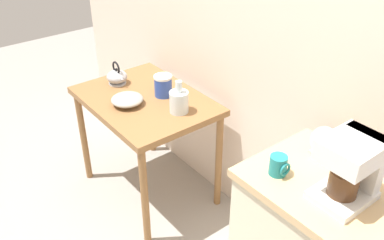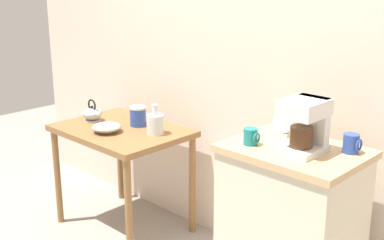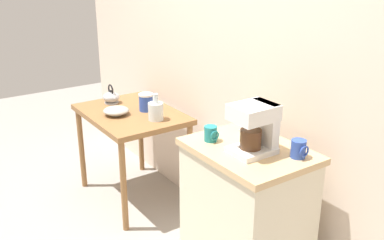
{
  "view_description": "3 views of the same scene",
  "coord_description": "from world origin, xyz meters",
  "px_view_note": "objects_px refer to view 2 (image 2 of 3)",
  "views": [
    {
      "loc": [
        1.35,
        -1.23,
        1.99
      ],
      "look_at": [
        -0.12,
        -0.09,
        0.84
      ],
      "focal_mm": 39.73,
      "sensor_mm": 36.0,
      "label": 1
    },
    {
      "loc": [
        1.97,
        -2.08,
        1.76
      ],
      "look_at": [
        0.08,
        -0.12,
        0.95
      ],
      "focal_mm": 47.86,
      "sensor_mm": 36.0,
      "label": 2
    },
    {
      "loc": [
        2.34,
        -1.51,
        1.89
      ],
      "look_at": [
        0.25,
        -0.09,
        0.95
      ],
      "focal_mm": 42.58,
      "sensor_mm": 36.0,
      "label": 3
    }
  ],
  "objects_px": {
    "glass_carafe_vase": "(155,124)",
    "canister_enamel": "(138,116)",
    "mug_dark_teal": "(251,137)",
    "teakettle": "(93,114)",
    "table_clock": "(284,124)",
    "coffee_maker": "(306,123)",
    "mug_blue": "(351,144)",
    "bowl_stoneware": "(107,127)"
  },
  "relations": [
    {
      "from": "glass_carafe_vase",
      "to": "canister_enamel",
      "type": "xyz_separation_m",
      "value": [
        -0.22,
        0.04,
        -0.0
      ]
    },
    {
      "from": "canister_enamel",
      "to": "table_clock",
      "type": "distance_m",
      "value": 1.16
    },
    {
      "from": "bowl_stoneware",
      "to": "table_clock",
      "type": "height_order",
      "value": "table_clock"
    },
    {
      "from": "bowl_stoneware",
      "to": "mug_dark_teal",
      "type": "distance_m",
      "value": 1.16
    },
    {
      "from": "table_clock",
      "to": "mug_dark_teal",
      "type": "bearing_deg",
      "value": -97.46
    },
    {
      "from": "teakettle",
      "to": "glass_carafe_vase",
      "type": "height_order",
      "value": "glass_carafe_vase"
    },
    {
      "from": "bowl_stoneware",
      "to": "table_clock",
      "type": "bearing_deg",
      "value": 12.84
    },
    {
      "from": "glass_carafe_vase",
      "to": "mug_dark_teal",
      "type": "height_order",
      "value": "mug_dark_teal"
    },
    {
      "from": "teakettle",
      "to": "canister_enamel",
      "type": "bearing_deg",
      "value": 24.53
    },
    {
      "from": "mug_dark_teal",
      "to": "table_clock",
      "type": "distance_m",
      "value": 0.24
    },
    {
      "from": "coffee_maker",
      "to": "teakettle",
      "type": "bearing_deg",
      "value": -178.57
    },
    {
      "from": "glass_carafe_vase",
      "to": "mug_blue",
      "type": "height_order",
      "value": "mug_blue"
    },
    {
      "from": "bowl_stoneware",
      "to": "glass_carafe_vase",
      "type": "distance_m",
      "value": 0.32
    },
    {
      "from": "canister_enamel",
      "to": "mug_dark_teal",
      "type": "xyz_separation_m",
      "value": [
        1.11,
        -0.21,
        0.16
      ]
    },
    {
      "from": "glass_carafe_vase",
      "to": "canister_enamel",
      "type": "distance_m",
      "value": 0.22
    },
    {
      "from": "bowl_stoneware",
      "to": "canister_enamel",
      "type": "xyz_separation_m",
      "value": [
        0.04,
        0.24,
        0.03
      ]
    },
    {
      "from": "teakettle",
      "to": "mug_dark_teal",
      "type": "relative_size",
      "value": 1.94
    },
    {
      "from": "glass_carafe_vase",
      "to": "table_clock",
      "type": "distance_m",
      "value": 0.94
    },
    {
      "from": "canister_enamel",
      "to": "mug_blue",
      "type": "height_order",
      "value": "mug_blue"
    },
    {
      "from": "teakettle",
      "to": "table_clock",
      "type": "relative_size",
      "value": 1.2
    },
    {
      "from": "mug_blue",
      "to": "coffee_maker",
      "type": "bearing_deg",
      "value": -142.11
    },
    {
      "from": "coffee_maker",
      "to": "mug_dark_teal",
      "type": "bearing_deg",
      "value": -157.32
    },
    {
      "from": "canister_enamel",
      "to": "table_clock",
      "type": "xyz_separation_m",
      "value": [
        1.14,
        0.03,
        0.18
      ]
    },
    {
      "from": "teakettle",
      "to": "mug_blue",
      "type": "bearing_deg",
      "value": 5.46
    },
    {
      "from": "table_clock",
      "to": "teakettle",
      "type": "bearing_deg",
      "value": -173.05
    },
    {
      "from": "canister_enamel",
      "to": "mug_dark_teal",
      "type": "height_order",
      "value": "mug_dark_teal"
    },
    {
      "from": "glass_carafe_vase",
      "to": "mug_blue",
      "type": "bearing_deg",
      "value": 3.16
    },
    {
      "from": "mug_blue",
      "to": "mug_dark_teal",
      "type": "bearing_deg",
      "value": -150.42
    },
    {
      "from": "canister_enamel",
      "to": "coffee_maker",
      "type": "relative_size",
      "value": 0.52
    },
    {
      "from": "bowl_stoneware",
      "to": "mug_dark_teal",
      "type": "relative_size",
      "value": 2.28
    },
    {
      "from": "coffee_maker",
      "to": "mug_blue",
      "type": "distance_m",
      "value": 0.24
    },
    {
      "from": "coffee_maker",
      "to": "mug_dark_teal",
      "type": "distance_m",
      "value": 0.28
    },
    {
      "from": "coffee_maker",
      "to": "mug_blue",
      "type": "relative_size",
      "value": 2.8
    },
    {
      "from": "canister_enamel",
      "to": "mug_dark_teal",
      "type": "distance_m",
      "value": 1.14
    },
    {
      "from": "teakettle",
      "to": "coffee_maker",
      "type": "height_order",
      "value": "coffee_maker"
    },
    {
      "from": "bowl_stoneware",
      "to": "table_clock",
      "type": "distance_m",
      "value": 1.23
    },
    {
      "from": "canister_enamel",
      "to": "table_clock",
      "type": "bearing_deg",
      "value": 1.64
    },
    {
      "from": "bowl_stoneware",
      "to": "coffee_maker",
      "type": "height_order",
      "value": "coffee_maker"
    },
    {
      "from": "bowl_stoneware",
      "to": "mug_blue",
      "type": "xyz_separation_m",
      "value": [
        1.56,
        0.27,
        0.2
      ]
    },
    {
      "from": "teakettle",
      "to": "table_clock",
      "type": "bearing_deg",
      "value": 6.95
    },
    {
      "from": "bowl_stoneware",
      "to": "canister_enamel",
      "type": "bearing_deg",
      "value": 80.93
    },
    {
      "from": "glass_carafe_vase",
      "to": "canister_enamel",
      "type": "relative_size",
      "value": 1.46
    }
  ]
}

